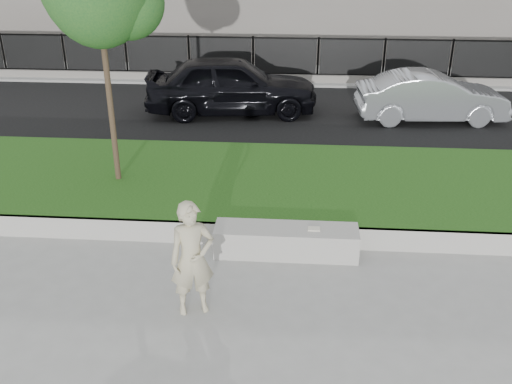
# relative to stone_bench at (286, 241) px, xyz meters

# --- Properties ---
(ground) EXTENTS (90.00, 90.00, 0.00)m
(ground) POSITION_rel_stone_bench_xyz_m (-0.85, -0.80, -0.24)
(ground) COLOR gray
(ground) RESTS_ON ground
(grass_bank) EXTENTS (34.00, 4.00, 0.40)m
(grass_bank) POSITION_rel_stone_bench_xyz_m (-0.85, 2.20, -0.04)
(grass_bank) COLOR #10380E
(grass_bank) RESTS_ON ground
(grass_kerb) EXTENTS (34.00, 0.08, 0.40)m
(grass_kerb) POSITION_rel_stone_bench_xyz_m (-0.85, 0.24, -0.04)
(grass_kerb) COLOR #A9A79E
(grass_kerb) RESTS_ON ground
(street) EXTENTS (34.00, 7.00, 0.04)m
(street) POSITION_rel_stone_bench_xyz_m (-0.85, 7.70, -0.22)
(street) COLOR black
(street) RESTS_ON ground
(far_pavement) EXTENTS (34.00, 3.00, 0.12)m
(far_pavement) POSITION_rel_stone_bench_xyz_m (-0.85, 12.20, -0.18)
(far_pavement) COLOR gray
(far_pavement) RESTS_ON ground
(iron_fence) EXTENTS (32.00, 0.30, 1.50)m
(iron_fence) POSITION_rel_stone_bench_xyz_m (-0.85, 11.20, 0.30)
(iron_fence) COLOR slate
(iron_fence) RESTS_ON far_pavement
(stone_bench) EXTENTS (2.37, 0.59, 0.48)m
(stone_bench) POSITION_rel_stone_bench_xyz_m (0.00, 0.00, 0.00)
(stone_bench) COLOR #A9A79E
(stone_bench) RESTS_ON ground
(man) EXTENTS (0.72, 0.59, 1.69)m
(man) POSITION_rel_stone_bench_xyz_m (-1.25, -1.64, 0.60)
(man) COLOR #C2B995
(man) RESTS_ON ground
(book) EXTENTS (0.20, 0.14, 0.02)m
(book) POSITION_rel_stone_bench_xyz_m (0.45, -0.01, 0.25)
(book) COLOR silver
(book) RESTS_ON stone_bench
(car_dark) EXTENTS (5.04, 2.49, 1.65)m
(car_dark) POSITION_rel_stone_bench_xyz_m (-1.78, 7.66, 0.62)
(car_dark) COLOR black
(car_dark) RESTS_ON street
(car_silver) EXTENTS (4.14, 1.70, 1.33)m
(car_silver) POSITION_rel_stone_bench_xyz_m (3.77, 7.39, 0.47)
(car_silver) COLOR #9B9FA4
(car_silver) RESTS_ON street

